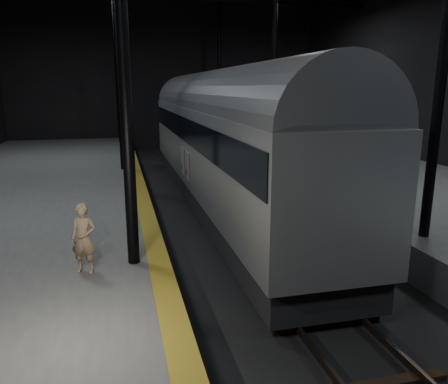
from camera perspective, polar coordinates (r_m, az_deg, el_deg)
name	(u,v)px	position (r m, az deg, el deg)	size (l,w,h in m)	color
ground	(245,235)	(14.88, 2.70, -5.58)	(44.00, 44.00, 0.00)	black
platform_left	(2,238)	(14.59, -26.97, -5.41)	(9.00, 43.80, 1.00)	#4D4C4A
platform_right	(436,206)	(18.26, 25.95, -1.71)	(9.00, 43.80, 1.00)	#4D4C4A
tactile_strip	(146,212)	(14.04, -10.10, -2.65)	(0.50, 43.80, 0.01)	olive
track	(245,233)	(14.86, 2.71, -5.33)	(2.40, 43.00, 0.24)	#3F3328
train	(220,135)	(17.65, -0.52, 7.51)	(3.03, 20.26, 5.41)	#A7AAAF
woman	(84,238)	(9.72, -17.86, -5.79)	(0.55, 0.36, 1.52)	#977D5C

